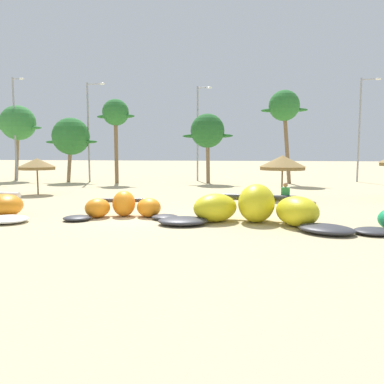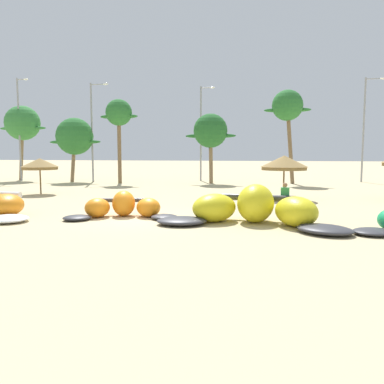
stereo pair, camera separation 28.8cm
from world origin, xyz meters
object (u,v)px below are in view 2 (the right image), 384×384
Objects in this scene: palm_leftmost at (22,124)px; palm_center_left at (210,131)px; beach_umbrella_near_van at (40,164)px; palm_center_right at (288,107)px; kite_left at (123,207)px; lamppost_east at (365,125)px; beach_umbrella_middle at (284,163)px; lamppost_east_center at (202,129)px; palm_left at (75,137)px; person_near_kites at (285,201)px; lamppost_west at (20,125)px; lamppost_west_center at (93,127)px; kite_left_of_center at (254,209)px; palm_left_of_gap at (119,114)px.

palm_center_left is (20.33, -0.54, -1.07)m from palm_leftmost.
beach_umbrella_near_van is 22.44m from palm_center_right.
kite_left is 0.49× the size of lamppost_east.
beach_umbrella_middle is 0.33× the size of palm_center_right.
beach_umbrella_middle is 17.30m from lamppost_east_center.
person_near_kites is at bearing -43.33° from palm_left.
lamppost_east_center is (-7.77, 15.14, 3.09)m from beach_umbrella_middle.
palm_center_left is at bearing -66.89° from lamppost_east_center.
beach_umbrella_middle is (16.75, 0.09, 0.16)m from beach_umbrella_near_van.
lamppost_west reaches higher than palm_left.
lamppost_west_center is (1.82, 0.42, 0.94)m from palm_left.
person_near_kites is 0.16× the size of lamppost_west_center.
kite_left is 0.64× the size of palm_leftmost.
lamppost_east is (34.74, 5.06, -0.07)m from lamppost_west.
kite_left is at bearing -56.85° from palm_left.
kite_left_of_center is 1.18× the size of palm_center_left.
palm_left is at bearing -166.99° from lamppost_west_center.
lamppost_west_center is at bearing -5.86° from palm_leftmost.
beach_umbrella_near_van is 11.48m from palm_left_of_gap.
palm_leftmost is at bearing 111.93° from lamppost_west.
beach_umbrella_near_van is at bearing -99.60° from palm_left_of_gap.
lamppost_west reaches higher than beach_umbrella_near_van.
palm_center_left reaches higher than person_near_kites.
beach_umbrella_near_van is 0.40× the size of palm_left.
lamppost_east reaches higher than kite_left.
beach_umbrella_middle is 13.92m from palm_center_right.
palm_left reaches higher than beach_umbrella_middle.
palm_center_right is at bearing 3.45° from lamppost_west.
lamppost_east_center is at bearing -175.42° from lamppost_east.
lamppost_east_center is at bearing 18.05° from palm_left.
lamppost_east_center is at bearing 8.11° from palm_leftmost.
kite_left is 20.61m from palm_center_left.
palm_center_left is (1.02, 20.08, 4.51)m from kite_left.
palm_center_right is 0.90× the size of lamppost_west_center.
beach_umbrella_near_van is 17.97m from lamppost_east_center.
palm_left reaches higher than beach_umbrella_near_van.
beach_umbrella_near_van is (-9.34, 8.10, 1.69)m from kite_left.
beach_umbrella_middle is 0.45× the size of palm_left.
palm_center_right reaches higher than palm_left_of_gap.
lamppost_east is at bearing 33.26° from beach_umbrella_near_van.
palm_center_left reaches higher than kite_left.
palm_left_of_gap reaches higher than beach_umbrella_near_van.
palm_left_of_gap is at bearing -8.81° from palm_left.
kite_left_of_center is at bearing -40.06° from palm_leftmost.
palm_left_of_gap is at bearing -146.48° from lamppost_east_center.
palm_left_of_gap is 15.96m from palm_center_right.
kite_left_of_center is 0.74× the size of lamppost_west.
beach_umbrella_middle is 18.79m from lamppost_east.
person_near_kites is 0.15× the size of lamppost_west.
palm_center_right is at bearing 68.95° from kite_left.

